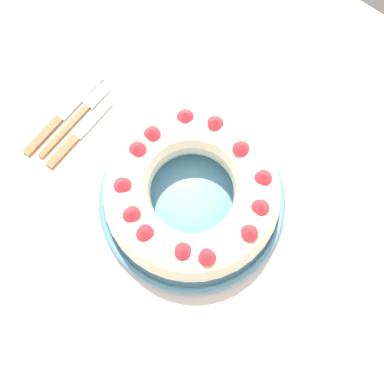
{
  "coord_description": "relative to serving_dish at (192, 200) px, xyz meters",
  "views": [
    {
      "loc": [
        0.12,
        -0.16,
        1.54
      ],
      "look_at": [
        -0.01,
        0.01,
        0.8
      ],
      "focal_mm": 42.0,
      "sensor_mm": 36.0,
      "label": 1
    }
  ],
  "objects": [
    {
      "name": "serving_dish",
      "position": [
        0.0,
        0.0,
        0.0
      ],
      "size": [
        0.34,
        0.34,
        0.02
      ],
      "color": "#518EB2",
      "rests_on": "dining_table"
    },
    {
      "name": "bundt_cake",
      "position": [
        -0.0,
        -0.0,
        0.05
      ],
      "size": [
        0.3,
        0.3,
        0.1
      ],
      "color": "beige",
      "rests_on": "serving_dish"
    },
    {
      "name": "fork",
      "position": [
        -0.28,
        -0.0,
        -0.01
      ],
      "size": [
        0.02,
        0.19,
        0.01
      ],
      "rotation": [
        0.0,
        0.0,
        0.04
      ],
      "color": "#936038",
      "rests_on": "dining_table"
    },
    {
      "name": "serving_knife",
      "position": [
        -0.3,
        -0.03,
        -0.01
      ],
      "size": [
        0.02,
        0.21,
        0.01
      ],
      "rotation": [
        0.0,
        0.0,
        0.01
      ],
      "color": "#936038",
      "rests_on": "dining_table"
    },
    {
      "name": "cake_knife",
      "position": [
        -0.25,
        -0.04,
        -0.01
      ],
      "size": [
        0.02,
        0.17,
        0.01
      ],
      "rotation": [
        0.0,
        0.0,
        -0.05
      ],
      "color": "#936038",
      "rests_on": "dining_table"
    },
    {
      "name": "dining_table",
      "position": [
        0.01,
        -0.01,
        -0.09
      ],
      "size": [
        1.54,
        1.14,
        0.74
      ],
      "color": "beige",
      "rests_on": "ground_plane"
    },
    {
      "name": "ground_plane",
      "position": [
        0.01,
        -0.01,
        -0.75
      ],
      "size": [
        8.0,
        8.0,
        0.0
      ],
      "primitive_type": "plane",
      "color": "#4C4742"
    }
  ]
}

